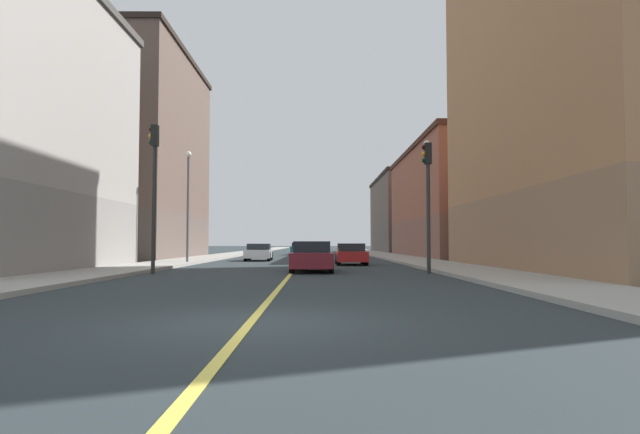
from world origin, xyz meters
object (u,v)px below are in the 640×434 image
object	(u,v)px
building_left_far	(421,215)
car_red	(351,254)
car_maroon	(312,257)
building_left_mid	(475,202)
street_lamp_left_near	(427,188)
street_lamp_right_near	(188,194)
building_left_near	(625,39)
building_right_midblock	(117,156)
traffic_light_right_near	(154,178)
car_teal	(300,249)
car_white	(259,252)
traffic_light_left_near	(428,188)
car_orange	(316,250)

from	to	relation	value
building_left_far	car_red	distance (m)	43.44
building_left_far	car_maroon	bearing A→B (deg)	-106.50
building_left_mid	car_red	xyz separation A→B (m)	(-12.24, -16.46, -4.32)
street_lamp_left_near	street_lamp_right_near	bearing A→B (deg)	159.39
building_left_near	building_right_midblock	bearing A→B (deg)	147.59
building_left_far	traffic_light_right_near	bearing A→B (deg)	-112.65
building_left_far	car_teal	distance (m)	22.90
building_right_midblock	building_left_near	bearing A→B (deg)	-32.41
building_left_mid	traffic_light_right_near	world-z (taller)	building_left_mid
car_red	street_lamp_right_near	bearing A→B (deg)	175.16
car_white	building_right_midblock	bearing A→B (deg)	158.40
car_red	car_teal	xyz separation A→B (m)	(-3.86, 25.78, 0.03)
building_left_near	car_white	world-z (taller)	building_left_near
street_lamp_right_near	car_teal	world-z (taller)	street_lamp_right_near
building_left_near	car_teal	world-z (taller)	building_left_near
car_teal	traffic_light_left_near	bearing A→B (deg)	-79.45
building_left_near	traffic_light_left_near	bearing A→B (deg)	-169.83
traffic_light_right_near	car_teal	xyz separation A→B (m)	(5.04, 35.01, -3.40)
traffic_light_right_near	car_white	distance (m)	16.93
street_lamp_right_near	car_teal	xyz separation A→B (m)	(6.03, 24.94, -3.62)
car_teal	car_orange	size ratio (longest dim) A/B	0.92
building_right_midblock	street_lamp_right_near	size ratio (longest dim) A/B	2.56
building_left_mid	car_orange	size ratio (longest dim) A/B	5.38
car_teal	car_maroon	distance (m)	33.30
building_right_midblock	street_lamp_left_near	size ratio (longest dim) A/B	2.67
car_orange	street_lamp_right_near	bearing A→B (deg)	-112.97
street_lamp_left_near	car_red	size ratio (longest dim) A/B	1.65
building_left_mid	car_maroon	bearing A→B (deg)	-121.17
building_left_near	traffic_light_left_near	size ratio (longest dim) A/B	3.87
traffic_light_left_near	car_white	size ratio (longest dim) A/B	1.35
building_left_near	car_teal	distance (m)	38.32
traffic_light_right_near	car_white	size ratio (longest dim) A/B	1.53
car_white	car_red	bearing A→B (deg)	-48.89
traffic_light_right_near	car_red	world-z (taller)	traffic_light_right_near
car_teal	car_maroon	bearing A→B (deg)	-87.22
building_right_midblock	traffic_light_left_near	size ratio (longest dim) A/B	3.12
building_left_near	car_white	bearing A→B (deg)	141.58
car_white	car_red	xyz separation A→B (m)	(6.22, -7.13, -0.00)
building_left_near	street_lamp_right_near	world-z (taller)	building_left_near
building_left_near	car_orange	xyz separation A→B (m)	(-14.31, 26.79, -10.07)
car_orange	building_right_midblock	bearing A→B (deg)	-155.96
car_white	building_left_far	bearing A→B (deg)	61.70
building_right_midblock	car_orange	xyz separation A→B (m)	(16.37, 7.30, -7.75)
traffic_light_left_near	car_orange	xyz separation A→B (m)	(-4.74, 28.50, -2.99)
car_red	building_right_midblock	bearing A→B (deg)	147.01
building_left_mid	street_lamp_right_near	distance (m)	27.09
building_left_far	street_lamp_right_near	distance (m)	46.24
building_left_mid	car_teal	bearing A→B (deg)	149.93
traffic_light_right_near	building_left_near	bearing A→B (deg)	4.65
traffic_light_left_near	street_lamp_right_near	bearing A→B (deg)	141.26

